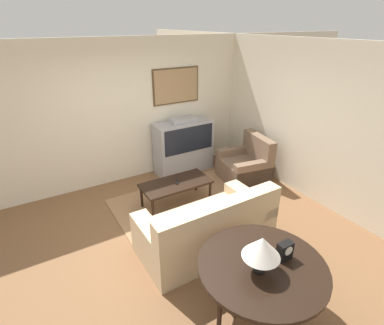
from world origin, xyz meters
The scene contains 12 objects.
ground_plane centered at (0.00, 0.00, 0.00)m, with size 12.00×12.00×0.00m, color brown.
wall_back centered at (0.02, 2.13, 1.36)m, with size 12.00×0.10×2.70m.
wall_right centered at (2.63, 0.00, 1.35)m, with size 0.06×12.00×2.70m.
area_rug centered at (0.55, 0.65, 0.01)m, with size 2.41×1.65×0.01m.
tv centered at (1.17, 1.82, 0.55)m, with size 1.21×0.49×1.17m.
couch centered at (0.25, -0.50, 0.32)m, with size 1.84×0.95×0.92m.
armchair centered at (2.02, 0.80, 0.30)m, with size 0.95×1.03×0.91m.
coffee_table centered at (0.40, 0.70, 0.40)m, with size 1.19×0.57×0.44m.
console_table centered at (0.11, -1.70, 0.68)m, with size 1.29×1.29×0.74m.
table_lamp centered at (0.02, -1.74, 1.04)m, with size 0.36×0.36×0.40m.
mantel_clock centered at (0.35, -1.74, 0.84)m, with size 0.16×0.10×0.19m.
remote centered at (0.42, 0.70, 0.45)m, with size 0.11×0.16×0.02m.
Camera 1 is at (-1.64, -3.26, 2.93)m, focal length 28.00 mm.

